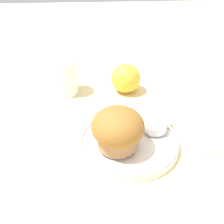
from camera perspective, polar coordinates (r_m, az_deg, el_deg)
The scene contains 8 objects.
ground_plane at distance 0.53m, azimuth 3.78°, elevation -7.41°, with size 3.00×3.00×0.00m, color beige.
plate at distance 0.52m, azimuth 3.84°, elevation -6.85°, with size 0.21×0.21×0.02m.
muffin at distance 0.47m, azimuth 1.34°, elevation -3.94°, with size 0.10×0.10×0.08m.
cream_ramekin at distance 0.54m, azimuth 9.70°, elevation -3.09°, with size 0.05×0.05×0.02m.
berry_pair at distance 0.54m, azimuth 2.20°, elevation -2.86°, with size 0.02×0.01×0.01m.
butter_knife at distance 0.55m, azimuth 4.90°, elevation -2.81°, with size 0.17×0.04×0.00m.
orange_fruit at distance 0.70m, azimuth 3.19°, elevation 7.68°, with size 0.08×0.08×0.08m.
juice_glass at distance 0.70m, azimuth -10.74°, elevation 7.82°, with size 0.07×0.07×0.09m.
Camera 1 is at (-0.06, -0.39, 0.35)m, focal length 40.00 mm.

